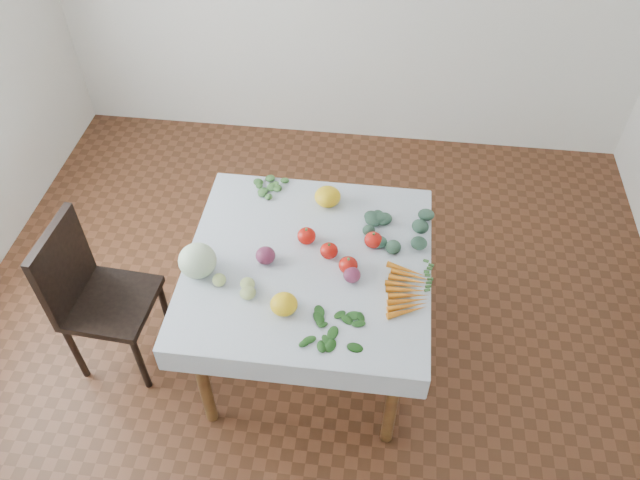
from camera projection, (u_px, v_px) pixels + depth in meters
The scene contains 18 objects.
ground at pixel (310, 353), 3.42m from camera, with size 4.00×4.00×0.00m, color brown.
table at pixel (308, 276), 2.95m from camera, with size 1.00×1.00×0.75m.
tablecloth at pixel (308, 262), 2.88m from camera, with size 1.12×1.12×0.01m, color white.
chair at pixel (91, 290), 3.06m from camera, with size 0.43×0.43×0.90m.
cabbage at pixel (197, 261), 2.77m from camera, with size 0.17×0.17×0.15m, color beige.
tomato_a at pixel (306, 236), 2.93m from camera, with size 0.09×0.09×0.08m, color red.
tomato_b at pixel (348, 265), 2.81m from camera, with size 0.09×0.09×0.08m, color red.
tomato_c at pixel (329, 251), 2.87m from camera, with size 0.08×0.08×0.07m, color red.
tomato_d at pixel (373, 240), 2.92m from camera, with size 0.09×0.09×0.07m, color red.
heirloom_back at pixel (328, 197), 3.11m from camera, with size 0.13×0.13×0.09m, color gold.
heirloom_front at pixel (284, 304), 2.65m from camera, with size 0.12×0.12×0.08m, color gold.
onion_a at pixel (265, 255), 2.85m from camera, with size 0.09×0.09×0.08m, color #551834.
onion_b at pixel (352, 275), 2.77m from camera, with size 0.08×0.08×0.07m, color #551834.
tomatillo_cluster at pixel (233, 289), 2.73m from camera, with size 0.12×0.13×0.05m.
carrot_bunch at pixel (409, 290), 2.74m from camera, with size 0.19×0.32×0.03m.
kale_bunch at pixel (397, 228), 2.99m from camera, with size 0.31×0.29×0.04m.
basil_bunch at pixel (333, 332), 2.59m from camera, with size 0.24×0.20×0.01m.
dill_bunch at pixel (274, 188), 3.21m from camera, with size 0.19×0.17×0.02m.
Camera 1 is at (0.29, -1.89, 2.91)m, focal length 35.00 mm.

